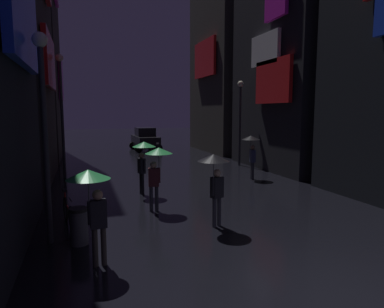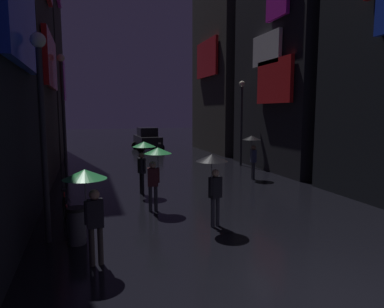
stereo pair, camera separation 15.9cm
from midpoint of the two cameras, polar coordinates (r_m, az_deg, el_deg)
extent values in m
plane|color=black|center=(6.90, 23.07, -22.07)|extent=(120.00, 120.00, 0.00)
cube|color=#264CF9|center=(9.43, -26.92, 20.00)|extent=(0.20, 3.97, 2.34)
cube|color=red|center=(16.65, -22.96, 13.98)|extent=(0.20, 4.34, 2.27)
cube|color=#F226D8|center=(26.52, -21.16, 11.48)|extent=(0.20, 2.40, 2.90)
cube|color=black|center=(20.97, 16.28, 14.99)|extent=(4.00, 7.52, 12.50)
cube|color=red|center=(18.44, 13.09, 11.72)|extent=(0.20, 3.21, 2.25)
cube|color=white|center=(19.40, 11.86, 16.70)|extent=(0.20, 2.71, 1.65)
cube|color=#33302D|center=(29.82, 5.92, 22.31)|extent=(4.00, 7.78, 22.19)
cube|color=red|center=(27.94, 1.96, 15.57)|extent=(0.20, 4.32, 2.81)
cylinder|color=#2D2D38|center=(10.03, 4.07, -9.53)|extent=(0.12, 0.12, 0.85)
cylinder|color=#2D2D38|center=(9.92, 3.28, -9.72)|extent=(0.12, 0.12, 0.85)
cube|color=black|center=(9.79, 3.71, -5.56)|extent=(0.39, 0.32, 0.60)
sphere|color=beige|center=(9.71, 3.73, -3.20)|extent=(0.22, 0.22, 0.22)
cylinder|color=black|center=(9.63, 3.10, -5.47)|extent=(0.09, 0.09, 0.50)
cylinder|color=slate|center=(9.56, 3.11, -3.51)|extent=(0.02, 0.02, 0.77)
cone|color=black|center=(9.48, 3.13, -0.62)|extent=(0.90, 0.90, 0.20)
cylinder|color=#2D2D38|center=(16.76, 9.83, -2.81)|extent=(0.12, 0.12, 0.85)
cylinder|color=#2D2D38|center=(16.93, 9.65, -2.71)|extent=(0.12, 0.12, 0.85)
cube|color=#333859|center=(16.73, 9.79, -0.31)|extent=(0.28, 0.38, 0.60)
sphere|color=#9E7051|center=(16.68, 9.82, 1.08)|extent=(0.22, 0.22, 0.22)
cylinder|color=#333859|center=(16.88, 9.46, -0.07)|extent=(0.09, 0.09, 0.50)
cylinder|color=slate|center=(16.84, 9.48, 1.06)|extent=(0.02, 0.02, 0.77)
cone|color=black|center=(16.80, 9.51, 2.71)|extent=(0.90, 0.90, 0.20)
cylinder|color=#2D2D38|center=(11.46, -7.21, -7.43)|extent=(0.12, 0.12, 0.85)
cylinder|color=#2D2D38|center=(11.46, -6.31, -7.41)|extent=(0.12, 0.12, 0.85)
cube|color=#4C1E23|center=(11.30, -6.82, -3.86)|extent=(0.37, 0.27, 0.60)
sphere|color=tan|center=(11.23, -6.85, -1.81)|extent=(0.22, 0.22, 0.22)
cylinder|color=#4C1E23|center=(11.35, -5.92, -3.55)|extent=(0.09, 0.09, 0.50)
cylinder|color=slate|center=(11.29, -5.94, -1.88)|extent=(0.02, 0.02, 0.77)
cone|color=green|center=(11.22, -5.97, 0.57)|extent=(0.90, 0.90, 0.20)
cylinder|color=#38332D|center=(7.86, -15.09, -14.59)|extent=(0.12, 0.12, 0.85)
cylinder|color=#38332D|center=(7.84, -16.43, -14.70)|extent=(0.12, 0.12, 0.85)
cube|color=black|center=(7.61, -15.95, -9.57)|extent=(0.36, 0.25, 0.60)
sphere|color=tan|center=(7.51, -16.06, -6.57)|extent=(0.22, 0.22, 0.22)
cylinder|color=black|center=(7.53, -17.29, -9.40)|extent=(0.09, 0.09, 0.50)
cylinder|color=slate|center=(7.45, -17.39, -6.93)|extent=(0.02, 0.02, 0.77)
cone|color=green|center=(7.34, -17.53, -3.25)|extent=(0.90, 0.90, 0.20)
cylinder|color=black|center=(13.90, -8.81, -4.86)|extent=(0.12, 0.12, 0.85)
cylinder|color=black|center=(13.74, -8.55, -5.00)|extent=(0.12, 0.12, 0.85)
cube|color=black|center=(13.68, -8.74, -1.96)|extent=(0.28, 0.38, 0.60)
sphere|color=tan|center=(13.63, -8.77, -0.25)|extent=(0.22, 0.22, 0.22)
cylinder|color=black|center=(13.53, -8.27, -1.84)|extent=(0.09, 0.09, 0.50)
cylinder|color=slate|center=(13.48, -8.30, -0.43)|extent=(0.02, 0.02, 0.77)
cone|color=green|center=(13.42, -8.34, 1.62)|extent=(0.90, 0.90, 0.20)
torus|color=black|center=(10.15, -19.91, -10.14)|extent=(0.18, 0.72, 0.72)
torus|color=black|center=(11.19, -20.71, -8.55)|extent=(0.18, 0.72, 0.72)
cylinder|color=red|center=(10.62, -20.37, -8.37)|extent=(0.22, 0.99, 0.05)
cylinder|color=red|center=(11.11, -20.79, -6.81)|extent=(0.04, 0.04, 0.40)
cube|color=black|center=(11.06, -20.84, -5.70)|extent=(0.16, 0.26, 0.06)
cylinder|color=black|center=(10.00, -20.05, -7.13)|extent=(0.11, 0.45, 0.03)
cube|color=black|center=(28.95, -7.96, 2.11)|extent=(1.80, 4.14, 0.90)
cube|color=black|center=(28.89, -7.99, 3.69)|extent=(1.49, 1.88, 0.70)
cylinder|color=black|center=(27.87, -5.77, 1.02)|extent=(0.65, 0.24, 0.64)
cylinder|color=black|center=(27.53, -9.04, 0.89)|extent=(0.65, 0.24, 0.64)
cylinder|color=black|center=(30.45, -6.96, 1.53)|extent=(0.65, 0.24, 0.64)
cylinder|color=black|center=(30.15, -9.96, 1.41)|extent=(0.65, 0.24, 0.64)
cube|color=white|center=(27.05, -5.94, 1.79)|extent=(0.20, 0.06, 0.14)
cube|color=white|center=(26.82, -8.23, 1.70)|extent=(0.20, 0.06, 0.14)
cylinder|color=#2D2D33|center=(18.03, -21.04, 5.21)|extent=(0.14, 0.14, 5.66)
sphere|color=#F9EFCC|center=(18.20, -21.48, 14.72)|extent=(0.36, 0.36, 0.36)
cylinder|color=#2D2D33|center=(20.90, 7.76, 4.54)|extent=(0.14, 0.14, 4.72)
sphere|color=#F9EFCC|center=(20.94, 7.88, 11.50)|extent=(0.36, 0.36, 0.36)
cylinder|color=#2D2D33|center=(9.12, -23.68, 0.84)|extent=(0.14, 0.14, 4.79)
sphere|color=#F9EFCC|center=(9.22, -24.53, 16.96)|extent=(0.36, 0.36, 0.36)
cylinder|color=#3F3F47|center=(9.16, -18.80, -11.56)|extent=(0.44, 0.44, 0.85)
cylinder|color=black|center=(9.02, -18.92, -8.75)|extent=(0.46, 0.46, 0.08)
camera|label=1|loc=(0.08, -90.34, -0.04)|focal=32.00mm
camera|label=2|loc=(0.08, 89.66, 0.04)|focal=32.00mm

